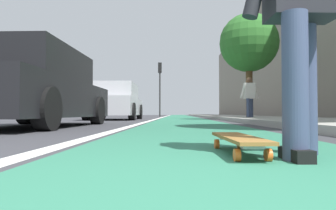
{
  "coord_description": "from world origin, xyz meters",
  "views": [
    {
      "loc": [
        -0.42,
        0.28,
        0.26
      ],
      "look_at": [
        12.59,
        0.64,
        0.62
      ],
      "focal_mm": 32.67,
      "sensor_mm": 36.0,
      "label": 1
    }
  ],
  "objects_px": {
    "street_tree_mid": "(249,43)",
    "pedestrian_distant": "(249,96)",
    "skater_person": "(301,0)",
    "traffic_light": "(160,79)",
    "skateboard": "(239,139)",
    "parked_car_near": "(33,90)",
    "parked_car_mid": "(115,102)"
  },
  "relations": [
    {
      "from": "street_tree_mid",
      "to": "pedestrian_distant",
      "type": "xyz_separation_m",
      "value": [
        -0.86,
        0.2,
        -2.18
      ]
    },
    {
      "from": "skater_person",
      "to": "traffic_light",
      "type": "xyz_separation_m",
      "value": [
        22.4,
        2.06,
        2.03
      ]
    },
    {
      "from": "skateboard",
      "to": "skater_person",
      "type": "bearing_deg",
      "value": -113.37
    },
    {
      "from": "parked_car_near",
      "to": "pedestrian_distant",
      "type": "bearing_deg",
      "value": -43.89
    },
    {
      "from": "skateboard",
      "to": "street_tree_mid",
      "type": "xyz_separation_m",
      "value": [
        10.42,
        -2.54,
        3.01
      ]
    },
    {
      "from": "parked_car_near",
      "to": "street_tree_mid",
      "type": "xyz_separation_m",
      "value": [
        6.59,
        -5.71,
        2.39
      ]
    },
    {
      "from": "skater_person",
      "to": "pedestrian_distant",
      "type": "xyz_separation_m",
      "value": [
        9.71,
        -2.0,
        -0.01
      ]
    },
    {
      "from": "street_tree_mid",
      "to": "traffic_light",
      "type": "bearing_deg",
      "value": 19.81
    },
    {
      "from": "skateboard",
      "to": "pedestrian_distant",
      "type": "distance_m",
      "value": 9.88
    },
    {
      "from": "traffic_light",
      "to": "pedestrian_distant",
      "type": "xyz_separation_m",
      "value": [
        -12.69,
        -4.07,
        -2.04
      ]
    },
    {
      "from": "skateboard",
      "to": "street_tree_mid",
      "type": "distance_m",
      "value": 11.14
    },
    {
      "from": "skater_person",
      "to": "street_tree_mid",
      "type": "xyz_separation_m",
      "value": [
        10.57,
        -2.2,
        2.17
      ]
    },
    {
      "from": "skater_person",
      "to": "street_tree_mid",
      "type": "distance_m",
      "value": 11.02
    },
    {
      "from": "parked_car_near",
      "to": "parked_car_mid",
      "type": "relative_size",
      "value": 1.05
    },
    {
      "from": "skater_person",
      "to": "traffic_light",
      "type": "bearing_deg",
      "value": 5.26
    },
    {
      "from": "skateboard",
      "to": "traffic_light",
      "type": "distance_m",
      "value": 22.5
    },
    {
      "from": "parked_car_near",
      "to": "parked_car_mid",
      "type": "bearing_deg",
      "value": -1.93
    },
    {
      "from": "skateboard",
      "to": "parked_car_near",
      "type": "relative_size",
      "value": 0.19
    },
    {
      "from": "skater_person",
      "to": "skateboard",
      "type": "bearing_deg",
      "value": 66.63
    },
    {
      "from": "traffic_light",
      "to": "street_tree_mid",
      "type": "xyz_separation_m",
      "value": [
        -11.83,
        -4.26,
        0.13
      ]
    },
    {
      "from": "parked_car_near",
      "to": "traffic_light",
      "type": "bearing_deg",
      "value": -4.49
    },
    {
      "from": "street_tree_mid",
      "to": "pedestrian_distant",
      "type": "bearing_deg",
      "value": 167.19
    },
    {
      "from": "skateboard",
      "to": "skater_person",
      "type": "distance_m",
      "value": 0.92
    },
    {
      "from": "skateboard",
      "to": "parked_car_near",
      "type": "bearing_deg",
      "value": 39.54
    },
    {
      "from": "traffic_light",
      "to": "skateboard",
      "type": "bearing_deg",
      "value": -175.59
    },
    {
      "from": "skateboard",
      "to": "traffic_light",
      "type": "height_order",
      "value": "traffic_light"
    },
    {
      "from": "skater_person",
      "to": "parked_car_near",
      "type": "height_order",
      "value": "skater_person"
    },
    {
      "from": "parked_car_mid",
      "to": "pedestrian_distant",
      "type": "height_order",
      "value": "pedestrian_distant"
    },
    {
      "from": "skateboard",
      "to": "parked_car_mid",
      "type": "distance_m",
      "value": 11.06
    },
    {
      "from": "parked_car_near",
      "to": "traffic_light",
      "type": "relative_size",
      "value": 1.05
    },
    {
      "from": "traffic_light",
      "to": "pedestrian_distant",
      "type": "bearing_deg",
      "value": -162.23
    },
    {
      "from": "skateboard",
      "to": "skater_person",
      "type": "xyz_separation_m",
      "value": [
        -0.15,
        -0.35,
        0.84
      ]
    }
  ]
}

